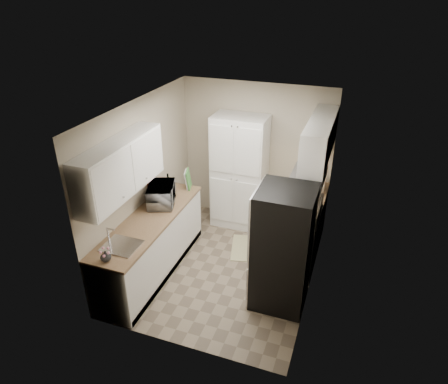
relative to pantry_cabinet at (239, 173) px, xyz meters
The scene contains 16 objects.
ground 1.66m from the pantry_cabinet, 81.35° to the right, with size 3.20×3.20×0.00m, color #7A6B56.
room_shell 1.48m from the pantry_cabinet, 82.18° to the right, with size 2.64×3.24×2.52m.
pantry_cabinet is the anchor object (origin of this frame).
base_cabinet_left 2.00m from the pantry_cabinet, 114.36° to the right, with size 0.60×2.30×0.88m, color white.
countertop_left 1.92m from the pantry_cabinet, 114.36° to the right, with size 0.63×2.33×0.04m, color #846647.
base_cabinet_right 1.32m from the pantry_cabinet, ahead, with size 0.60×0.80×0.88m, color white.
countertop_right 1.20m from the pantry_cabinet, ahead, with size 0.63×0.83×0.04m, color #846647.
electric_range 1.58m from the pantry_cabinet, 38.22° to the right, with size 0.71×0.78×1.13m.
refrigerator 2.07m from the pantry_cabinet, 56.54° to the right, with size 0.70×0.72×1.70m, color #B7B7BC.
microwave 1.53m from the pantry_cabinet, 122.37° to the right, with size 0.56×0.38×0.31m, color silver.
wine_bottle 1.31m from the pantry_cabinet, 131.18° to the right, with size 0.08×0.08×0.32m, color black.
flower_vase 2.90m from the pantry_cabinet, 106.06° to the right, with size 0.13×0.13×0.14m, color silver.
cutting_board 0.94m from the pantry_cabinet, 133.93° to the right, with size 0.02×0.25×0.31m, color #499943.
toaster_oven 1.29m from the pantry_cabinet, ahead, with size 0.29×0.36×0.21m, color #B7B8BD.
fruit_basket 1.28m from the pantry_cabinet, ahead, with size 0.27×0.27×0.11m, color orange, non-canonical shape.
kitchen_mat 1.29m from the pantry_cabinet, 63.66° to the right, with size 0.46×0.73×0.01m, color #C1BC87.
Camera 1 is at (1.64, -4.64, 3.90)m, focal length 32.00 mm.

